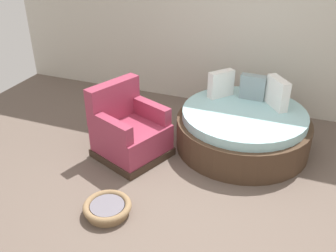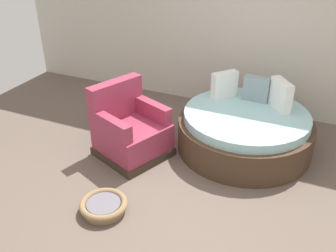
{
  "view_description": "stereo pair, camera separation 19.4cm",
  "coord_description": "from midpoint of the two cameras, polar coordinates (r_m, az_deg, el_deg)",
  "views": [
    {
      "loc": [
        0.97,
        -3.21,
        2.76
      ],
      "look_at": [
        -0.46,
        0.48,
        0.55
      ],
      "focal_mm": 40.67,
      "sensor_mm": 36.0,
      "label": 1
    },
    {
      "loc": [
        1.15,
        -3.14,
        2.76
      ],
      "look_at": [
        -0.46,
        0.48,
        0.55
      ],
      "focal_mm": 40.67,
      "sensor_mm": 36.0,
      "label": 2
    }
  ],
  "objects": [
    {
      "name": "ground_plane",
      "position": [
        4.35,
        2.18,
        -10.45
      ],
      "size": [
        8.0,
        8.0,
        0.02
      ],
      "primitive_type": "cube",
      "color": "#66564C"
    },
    {
      "name": "pet_basket",
      "position": [
        4.13,
        -10.43,
        -11.99
      ],
      "size": [
        0.51,
        0.51,
        0.13
      ],
      "color": "#8E704C",
      "rests_on": "ground_plane"
    },
    {
      "name": "round_daybed",
      "position": [
        5.12,
        10.09,
        -0.34
      ],
      "size": [
        1.75,
        1.75,
        0.93
      ],
      "color": "#473323",
      "rests_on": "ground_plane"
    },
    {
      "name": "back_wall",
      "position": [
        5.88,
        10.9,
        17.17
      ],
      "size": [
        8.0,
        0.12,
        3.17
      ],
      "primitive_type": "cube",
      "color": "beige",
      "rests_on": "ground_plane"
    },
    {
      "name": "red_armchair",
      "position": [
        4.88,
        -7.06,
        -0.91
      ],
      "size": [
        1.04,
        1.04,
        0.94
      ],
      "color": "#38281E",
      "rests_on": "ground_plane"
    }
  ]
}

